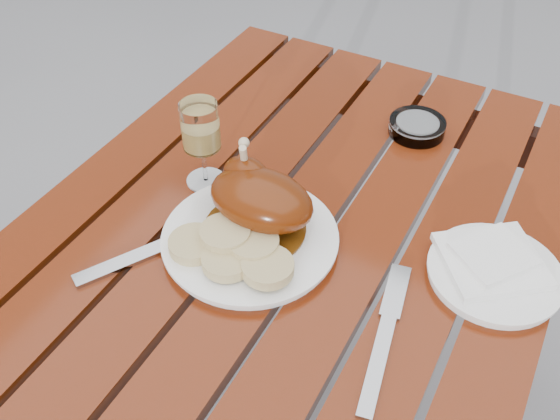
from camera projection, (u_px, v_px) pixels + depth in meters
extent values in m
cube|color=maroon|center=(278.00, 376.00, 1.22)|extent=(0.80, 1.20, 0.75)
cylinder|color=white|center=(250.00, 239.00, 0.96)|extent=(0.36, 0.36, 0.02)
cylinder|color=#592E0A|center=(255.00, 228.00, 0.96)|extent=(0.16, 0.16, 0.00)
ellipsoid|color=#6A2407|center=(261.00, 200.00, 0.94)|extent=(0.17, 0.11, 0.08)
ellipsoid|color=#6A2407|center=(247.00, 176.00, 0.97)|extent=(0.08, 0.05, 0.07)
cylinder|color=#C6B28C|center=(245.00, 164.00, 0.96)|extent=(0.02, 0.04, 0.09)
cylinder|color=tan|center=(194.00, 244.00, 0.93)|extent=(0.08, 0.08, 0.02)
cylinder|color=tan|center=(227.00, 260.00, 0.90)|extent=(0.08, 0.08, 0.02)
cylinder|color=tan|center=(268.00, 267.00, 0.89)|extent=(0.08, 0.08, 0.02)
cylinder|color=tan|center=(253.00, 243.00, 0.91)|extent=(0.08, 0.08, 0.02)
cylinder|color=tan|center=(225.00, 234.00, 0.92)|extent=(0.08, 0.08, 0.02)
cylinder|color=#E4C167|center=(202.00, 145.00, 1.02)|extent=(0.08, 0.08, 0.16)
cylinder|color=white|center=(494.00, 274.00, 0.91)|extent=(0.24, 0.24, 0.02)
cube|color=white|center=(491.00, 260.00, 0.91)|extent=(0.19, 0.19, 0.01)
cylinder|color=#B2B7BC|center=(417.00, 127.00, 1.17)|extent=(0.12, 0.12, 0.03)
cube|color=gray|center=(141.00, 255.00, 0.94)|extent=(0.13, 0.19, 0.01)
cube|color=gray|center=(382.00, 346.00, 0.82)|extent=(0.06, 0.22, 0.01)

